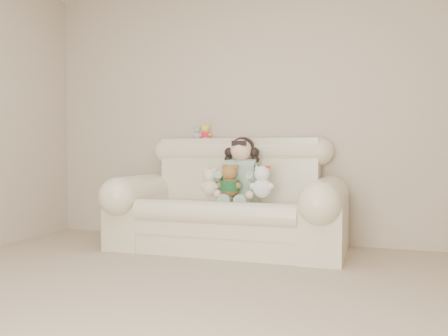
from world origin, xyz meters
TOP-DOWN VIEW (x-y plane):
  - floor at (0.00, 0.00)m, footprint 5.00×5.00m
  - wall_back at (0.00, 2.50)m, footprint 4.50×0.00m
  - sofa at (-0.14, 2.00)m, footprint 2.10×0.95m
  - seated_child at (-0.04, 2.08)m, footprint 0.40×0.48m
  - brown_teddy at (-0.08, 1.86)m, footprint 0.24×0.19m
  - white_cat at (0.21, 1.87)m, footprint 0.25×0.22m
  - cream_teddy at (-0.28, 1.90)m, footprint 0.20×0.16m
  - yellow_mini_bear at (-0.49, 2.35)m, footprint 0.14×0.13m
  - grey_mini_plush at (-0.58, 2.36)m, footprint 0.13×0.11m

SIDE VIEW (x-z plane):
  - floor at x=0.00m, z-range 0.00..0.00m
  - sofa at x=-0.14m, z-range 0.00..1.03m
  - cream_teddy at x=-0.28m, z-range 0.50..0.79m
  - white_cat at x=0.21m, z-range 0.50..0.83m
  - brown_teddy at x=-0.08m, z-range 0.50..0.84m
  - seated_child at x=-0.04m, z-range 0.42..1.04m
  - grey_mini_plush at x=-0.58m, z-range 1.01..1.18m
  - yellow_mini_bear at x=-0.49m, z-range 1.01..1.20m
  - wall_back at x=0.00m, z-range -0.95..3.55m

